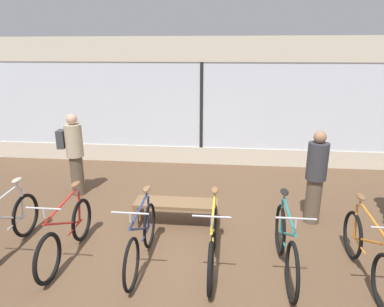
{
  "coord_description": "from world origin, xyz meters",
  "views": [
    {
      "loc": [
        0.67,
        -4.39,
        2.87
      ],
      "look_at": [
        0.0,
        1.93,
        0.95
      ],
      "focal_mm": 32.0,
      "sensor_mm": 36.0,
      "label": 1
    }
  ],
  "objects_px": {
    "bicycle_far_left": "(6,229)",
    "bicycle_right": "(286,246)",
    "bicycle_left": "(67,234)",
    "customer_near_rack": "(74,152)",
    "bicycle_far_right": "(367,253)",
    "display_bench": "(176,206)",
    "bicycle_center_right": "(213,242)",
    "customer_by_window": "(316,176)",
    "bicycle_center_left": "(142,239)"
  },
  "relations": [
    {
      "from": "bicycle_center_right",
      "to": "customer_near_rack",
      "type": "relative_size",
      "value": 1.01
    },
    {
      "from": "display_bench",
      "to": "bicycle_far_right",
      "type": "bearing_deg",
      "value": -23.78
    },
    {
      "from": "bicycle_center_left",
      "to": "display_bench",
      "type": "xyz_separation_m",
      "value": [
        0.31,
        1.15,
        -0.03
      ]
    },
    {
      "from": "bicycle_center_right",
      "to": "bicycle_far_right",
      "type": "height_order",
      "value": "bicycle_far_right"
    },
    {
      "from": "display_bench",
      "to": "customer_by_window",
      "type": "distance_m",
      "value": 2.4
    },
    {
      "from": "bicycle_right",
      "to": "customer_by_window",
      "type": "height_order",
      "value": "customer_by_window"
    },
    {
      "from": "bicycle_right",
      "to": "bicycle_far_right",
      "type": "distance_m",
      "value": 1.02
    },
    {
      "from": "display_bench",
      "to": "customer_near_rack",
      "type": "distance_m",
      "value": 2.55
    },
    {
      "from": "bicycle_left",
      "to": "bicycle_center_right",
      "type": "bearing_deg",
      "value": 0.03
    },
    {
      "from": "bicycle_far_right",
      "to": "customer_near_rack",
      "type": "distance_m",
      "value": 5.4
    },
    {
      "from": "display_bench",
      "to": "customer_by_window",
      "type": "relative_size",
      "value": 0.86
    },
    {
      "from": "bicycle_far_left",
      "to": "bicycle_right",
      "type": "relative_size",
      "value": 1.0
    },
    {
      "from": "bicycle_far_right",
      "to": "customer_by_window",
      "type": "distance_m",
      "value": 1.64
    },
    {
      "from": "customer_by_window",
      "to": "bicycle_center_left",
      "type": "bearing_deg",
      "value": -150.08
    },
    {
      "from": "bicycle_far_left",
      "to": "bicycle_right",
      "type": "xyz_separation_m",
      "value": [
        3.98,
        -0.05,
        0.02
      ]
    },
    {
      "from": "customer_by_window",
      "to": "customer_near_rack",
      "type": "bearing_deg",
      "value": 171.05
    },
    {
      "from": "customer_near_rack",
      "to": "customer_by_window",
      "type": "bearing_deg",
      "value": -8.95
    },
    {
      "from": "bicycle_center_right",
      "to": "bicycle_far_right",
      "type": "xyz_separation_m",
      "value": [
        1.98,
        -0.06,
        0.01
      ]
    },
    {
      "from": "bicycle_center_left",
      "to": "customer_near_rack",
      "type": "relative_size",
      "value": 0.98
    },
    {
      "from": "bicycle_far_left",
      "to": "bicycle_left",
      "type": "distance_m",
      "value": 0.94
    },
    {
      "from": "bicycle_right",
      "to": "bicycle_far_right",
      "type": "relative_size",
      "value": 0.98
    },
    {
      "from": "customer_near_rack",
      "to": "customer_by_window",
      "type": "relative_size",
      "value": 1.04
    },
    {
      "from": "bicycle_right",
      "to": "customer_by_window",
      "type": "relative_size",
      "value": 1.06
    },
    {
      "from": "display_bench",
      "to": "bicycle_left",
      "type": "bearing_deg",
      "value": -141.81
    },
    {
      "from": "bicycle_far_left",
      "to": "customer_near_rack",
      "type": "height_order",
      "value": "customer_near_rack"
    },
    {
      "from": "bicycle_far_left",
      "to": "display_bench",
      "type": "bearing_deg",
      "value": 24.74
    },
    {
      "from": "bicycle_right",
      "to": "customer_near_rack",
      "type": "bearing_deg",
      "value": 150.18
    },
    {
      "from": "bicycle_center_left",
      "to": "customer_by_window",
      "type": "distance_m",
      "value": 3.07
    },
    {
      "from": "display_bench",
      "to": "bicycle_center_left",
      "type": "bearing_deg",
      "value": -105.15
    },
    {
      "from": "bicycle_center_left",
      "to": "bicycle_center_right",
      "type": "distance_m",
      "value": 0.98
    },
    {
      "from": "bicycle_left",
      "to": "customer_near_rack",
      "type": "relative_size",
      "value": 1.01
    },
    {
      "from": "bicycle_right",
      "to": "bicycle_far_right",
      "type": "xyz_separation_m",
      "value": [
        1.02,
        -0.03,
        -0.02
      ]
    },
    {
      "from": "bicycle_right",
      "to": "bicycle_far_left",
      "type": "bearing_deg",
      "value": 179.24
    },
    {
      "from": "bicycle_center_right",
      "to": "bicycle_far_left",
      "type": "bearing_deg",
      "value": 179.51
    },
    {
      "from": "bicycle_far_left",
      "to": "bicycle_left",
      "type": "xyz_separation_m",
      "value": [
        0.94,
        -0.03,
        -0.01
      ]
    },
    {
      "from": "bicycle_center_left",
      "to": "bicycle_center_right",
      "type": "xyz_separation_m",
      "value": [
        0.98,
        0.04,
        -0.01
      ]
    },
    {
      "from": "display_bench",
      "to": "bicycle_center_right",
      "type": "bearing_deg",
      "value": -58.93
    },
    {
      "from": "bicycle_far_left",
      "to": "bicycle_center_right",
      "type": "relative_size",
      "value": 1.01
    },
    {
      "from": "bicycle_left",
      "to": "customer_by_window",
      "type": "distance_m",
      "value": 4.04
    },
    {
      "from": "bicycle_far_left",
      "to": "customer_by_window",
      "type": "xyz_separation_m",
      "value": [
        4.67,
        1.45,
        0.47
      ]
    },
    {
      "from": "bicycle_center_left",
      "to": "display_bench",
      "type": "bearing_deg",
      "value": 74.85
    },
    {
      "from": "display_bench",
      "to": "bicycle_right",
      "type": "bearing_deg",
      "value": -34.79
    },
    {
      "from": "bicycle_center_right",
      "to": "bicycle_right",
      "type": "height_order",
      "value": "bicycle_right"
    },
    {
      "from": "bicycle_left",
      "to": "customer_near_rack",
      "type": "height_order",
      "value": "customer_near_rack"
    },
    {
      "from": "bicycle_right",
      "to": "display_bench",
      "type": "bearing_deg",
      "value": 145.21
    },
    {
      "from": "bicycle_center_left",
      "to": "customer_near_rack",
      "type": "bearing_deg",
      "value": 130.78
    },
    {
      "from": "bicycle_center_right",
      "to": "display_bench",
      "type": "distance_m",
      "value": 1.29
    },
    {
      "from": "bicycle_right",
      "to": "bicycle_center_left",
      "type": "bearing_deg",
      "value": -179.56
    },
    {
      "from": "bicycle_left",
      "to": "customer_by_window",
      "type": "bearing_deg",
      "value": 21.57
    },
    {
      "from": "bicycle_left",
      "to": "bicycle_far_right",
      "type": "xyz_separation_m",
      "value": [
        4.06,
        -0.06,
        0.01
      ]
    }
  ]
}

